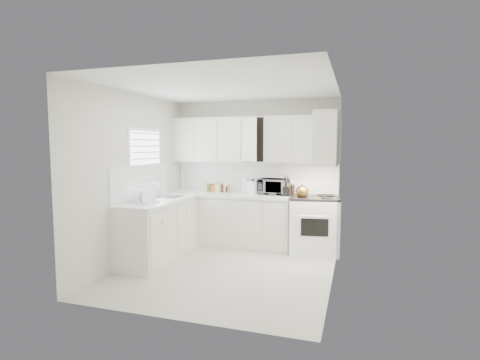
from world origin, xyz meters
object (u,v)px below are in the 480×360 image
at_px(dish_rack, 143,195).
at_px(rice_cooker, 253,186).
at_px(utensil_crock, 286,185).
at_px(tea_kettle, 302,191).
at_px(microwave, 273,185).
at_px(stove, 314,217).

bearing_deg(dish_rack, rice_cooker, 65.96).
height_order(utensil_crock, dish_rack, utensil_crock).
height_order(tea_kettle, rice_cooker, rice_cooker).
bearing_deg(microwave, utensil_crock, -27.01).
bearing_deg(utensil_crock, tea_kettle, -23.09).
xyz_separation_m(tea_kettle, dish_rack, (-2.19, -1.21, -0.00)).
xyz_separation_m(microwave, utensil_crock, (0.26, -0.17, 0.02)).
height_order(stove, rice_cooker, stove).
distance_m(stove, tea_kettle, 0.51).
distance_m(tea_kettle, utensil_crock, 0.31).
relative_size(stove, tea_kettle, 4.71).
relative_size(stove, rice_cooker, 4.70).
relative_size(rice_cooker, utensil_crock, 0.68).
height_order(microwave, rice_cooker, microwave).
height_order(rice_cooker, utensil_crock, utensil_crock).
bearing_deg(microwave, dish_rack, -131.62).
distance_m(tea_kettle, rice_cooker, 0.96).
height_order(stove, tea_kettle, stove).
relative_size(tea_kettle, rice_cooker, 1.00).
xyz_separation_m(microwave, rice_cooker, (-0.37, 0.01, -0.04)).
distance_m(utensil_crock, dish_rack, 2.33).
xyz_separation_m(rice_cooker, utensil_crock, (0.63, -0.18, 0.06)).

